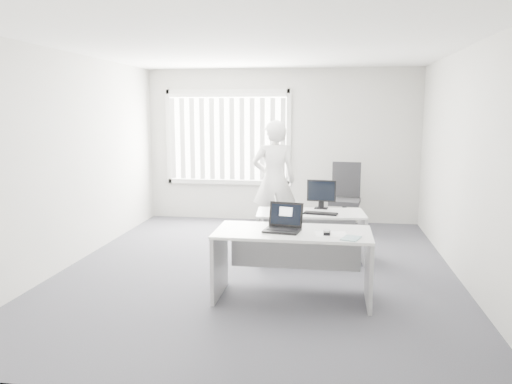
# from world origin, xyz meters

# --- Properties ---
(ground) EXTENTS (6.00, 6.00, 0.00)m
(ground) POSITION_xyz_m (0.00, 0.00, 0.00)
(ground) COLOR #4F4F56
(ground) RESTS_ON ground
(wall_back) EXTENTS (5.00, 0.02, 2.80)m
(wall_back) POSITION_xyz_m (0.00, 3.00, 1.40)
(wall_back) COLOR beige
(wall_back) RESTS_ON ground
(wall_front) EXTENTS (5.00, 0.02, 2.80)m
(wall_front) POSITION_xyz_m (0.00, -3.00, 1.40)
(wall_front) COLOR beige
(wall_front) RESTS_ON ground
(wall_left) EXTENTS (0.02, 6.00, 2.80)m
(wall_left) POSITION_xyz_m (-2.50, 0.00, 1.40)
(wall_left) COLOR beige
(wall_left) RESTS_ON ground
(wall_right) EXTENTS (0.02, 6.00, 2.80)m
(wall_right) POSITION_xyz_m (2.50, 0.00, 1.40)
(wall_right) COLOR beige
(wall_right) RESTS_ON ground
(ceiling) EXTENTS (5.00, 6.00, 0.02)m
(ceiling) POSITION_xyz_m (0.00, 0.00, 2.80)
(ceiling) COLOR white
(ceiling) RESTS_ON wall_back
(window) EXTENTS (2.32, 0.06, 1.76)m
(window) POSITION_xyz_m (-1.00, 2.96, 1.55)
(window) COLOR silver
(window) RESTS_ON wall_back
(blinds) EXTENTS (2.20, 0.10, 1.50)m
(blinds) POSITION_xyz_m (-1.00, 2.90, 1.52)
(blinds) COLOR white
(blinds) RESTS_ON wall_back
(desk_near) EXTENTS (1.68, 0.79, 0.76)m
(desk_near) POSITION_xyz_m (0.52, -0.95, 0.55)
(desk_near) COLOR silver
(desk_near) RESTS_ON ground
(desk_far) EXTENTS (1.52, 0.81, 0.67)m
(desk_far) POSITION_xyz_m (0.65, 0.56, 0.48)
(desk_far) COLOR silver
(desk_far) RESTS_ON ground
(office_chair) EXTENTS (0.73, 0.73, 1.17)m
(office_chair) POSITION_xyz_m (1.17, 2.36, 0.36)
(office_chair) COLOR black
(office_chair) RESTS_ON ground
(person) EXTENTS (0.78, 0.60, 1.90)m
(person) POSITION_xyz_m (0.03, 1.57, 0.95)
(person) COLOR silver
(person) RESTS_ON ground
(laptop) EXTENTS (0.43, 0.39, 0.29)m
(laptop) POSITION_xyz_m (0.41, -1.00, 0.91)
(laptop) COLOR black
(laptop) RESTS_ON desk_near
(paper_sheet) EXTENTS (0.36, 0.28, 0.00)m
(paper_sheet) POSITION_xyz_m (0.93, -1.03, 0.76)
(paper_sheet) COLOR white
(paper_sheet) RESTS_ON desk_near
(mouse) EXTENTS (0.07, 0.12, 0.05)m
(mouse) POSITION_xyz_m (0.88, -1.06, 0.79)
(mouse) COLOR silver
(mouse) RESTS_ON paper_sheet
(booklet) EXTENTS (0.23, 0.26, 0.01)m
(booklet) POSITION_xyz_m (1.13, -1.19, 0.77)
(booklet) COLOR white
(booklet) RESTS_ON desk_near
(keyboard) EXTENTS (0.47, 0.23, 0.02)m
(keyboard) POSITION_xyz_m (0.79, 0.43, 0.68)
(keyboard) COLOR black
(keyboard) RESTS_ON desk_far
(monitor) EXTENTS (0.42, 0.17, 0.41)m
(monitor) POSITION_xyz_m (0.79, 0.83, 0.87)
(monitor) COLOR black
(monitor) RESTS_ON desk_far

